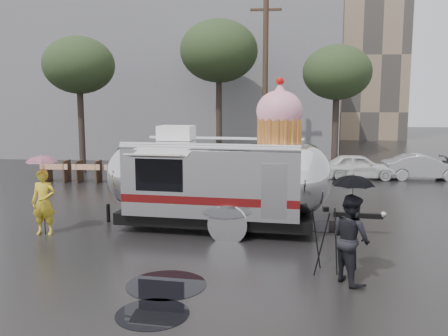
# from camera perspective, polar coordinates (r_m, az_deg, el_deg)

# --- Properties ---
(ground) EXTENTS (120.00, 120.00, 0.00)m
(ground) POSITION_cam_1_polar(r_m,az_deg,el_deg) (11.83, -7.50, -10.25)
(ground) COLOR black
(ground) RESTS_ON ground
(puddles) EXTENTS (5.34, 7.55, 0.01)m
(puddles) POSITION_cam_1_polar(r_m,az_deg,el_deg) (10.88, 0.62, -11.79)
(puddles) COLOR black
(puddles) RESTS_ON ground
(grey_building) EXTENTS (22.00, 12.00, 13.00)m
(grey_building) POSITION_cam_1_polar(r_m,az_deg,el_deg) (35.66, -5.80, 12.50)
(grey_building) COLOR slate
(grey_building) RESTS_ON ground
(utility_pole) EXTENTS (1.60, 0.28, 9.00)m
(utility_pole) POSITION_cam_1_polar(r_m,az_deg,el_deg) (24.98, 4.97, 10.12)
(utility_pole) COLOR #473323
(utility_pole) RESTS_ON ground
(tree_left) EXTENTS (3.64, 3.64, 6.95)m
(tree_left) POSITION_cam_1_polar(r_m,az_deg,el_deg) (25.82, -17.06, 11.66)
(tree_left) COLOR #382D26
(tree_left) RESTS_ON ground
(tree_mid) EXTENTS (4.20, 4.20, 8.03)m
(tree_mid) POSITION_cam_1_polar(r_m,az_deg,el_deg) (26.21, -0.62, 13.82)
(tree_mid) COLOR #382D26
(tree_mid) RESTS_ON ground
(tree_right) EXTENTS (3.36, 3.36, 6.42)m
(tree_right) POSITION_cam_1_polar(r_m,az_deg,el_deg) (24.27, 13.44, 11.03)
(tree_right) COLOR #382D26
(tree_right) RESTS_ON ground
(barricade_row) EXTENTS (4.30, 0.80, 1.00)m
(barricade_row) POSITION_cam_1_polar(r_m,az_deg,el_deg) (22.63, -15.97, -0.34)
(barricade_row) COLOR #473323
(barricade_row) RESTS_ON ground
(airstream_trailer) EXTENTS (8.22, 3.40, 4.45)m
(airstream_trailer) POSITION_cam_1_polar(r_m,az_deg,el_deg) (13.75, -0.41, -0.91)
(airstream_trailer) COLOR silver
(airstream_trailer) RESTS_ON ground
(person_left) EXTENTS (0.66, 0.45, 1.84)m
(person_left) POSITION_cam_1_polar(r_m,az_deg,el_deg) (14.12, -20.86, -3.85)
(person_left) COLOR gold
(person_left) RESTS_ON ground
(umbrella_pink) EXTENTS (1.05, 1.05, 2.26)m
(umbrella_pink) POSITION_cam_1_polar(r_m,az_deg,el_deg) (13.96, -21.07, 0.12)
(umbrella_pink) COLOR pink
(umbrella_pink) RESTS_ON ground
(person_right) EXTENTS (0.83, 1.01, 1.84)m
(person_right) POSITION_cam_1_polar(r_m,az_deg,el_deg) (10.09, 15.03, -8.21)
(person_right) COLOR black
(person_right) RESTS_ON ground
(umbrella_black) EXTENTS (1.05, 1.05, 2.26)m
(umbrella_black) POSITION_cam_1_polar(r_m,az_deg,el_deg) (9.87, 15.24, -2.71)
(umbrella_black) COLOR black
(umbrella_black) RESTS_ON ground
(tripod) EXTENTS (0.57, 0.60, 1.47)m
(tripod) POSITION_cam_1_polar(r_m,az_deg,el_deg) (10.51, 12.03, -7.78)
(tripod) COLOR black
(tripod) RESTS_ON ground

